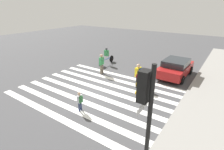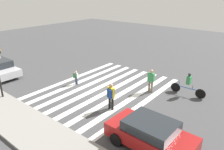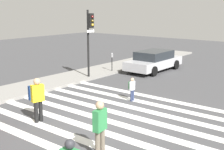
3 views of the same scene
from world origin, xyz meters
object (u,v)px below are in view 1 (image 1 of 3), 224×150
at_px(car_parked_far_curb, 175,68).
at_px(pedestrian_adult_yellow_jacket, 139,74).
at_px(traffic_light, 145,109).
at_px(pedestrian_adult_blue_shirt, 80,100).
at_px(pedestrian_child_with_backpack, 102,63).
at_px(cyclist_near_curb, 106,56).

bearing_deg(car_parked_far_curb, pedestrian_adult_yellow_jacket, -21.41).
bearing_deg(pedestrian_adult_yellow_jacket, traffic_light, -137.95).
height_order(pedestrian_adult_blue_shirt, pedestrian_adult_yellow_jacket, pedestrian_adult_yellow_jacket).
bearing_deg(pedestrian_adult_blue_shirt, traffic_light, -123.24).
bearing_deg(pedestrian_adult_yellow_jacket, pedestrian_child_with_backpack, 95.46).
bearing_deg(car_parked_far_curb, pedestrian_child_with_backpack, -59.00).
bearing_deg(pedestrian_adult_blue_shirt, pedestrian_adult_yellow_jacket, -24.13).
relative_size(traffic_light, car_parked_far_curb, 1.01).
bearing_deg(cyclist_near_curb, pedestrian_adult_blue_shirt, 24.77).
xyz_separation_m(pedestrian_adult_blue_shirt, car_parked_far_curb, (-8.01, 2.75, 0.07)).
bearing_deg(pedestrian_adult_yellow_jacket, pedestrian_adult_blue_shirt, 179.65).
height_order(traffic_light, cyclist_near_curb, traffic_light).
bearing_deg(traffic_light, car_parked_far_curb, -169.90).
xyz_separation_m(traffic_light, pedestrian_child_with_backpack, (-7.17, -7.00, -1.93)).
height_order(pedestrian_child_with_backpack, cyclist_near_curb, pedestrian_child_with_backpack).
xyz_separation_m(pedestrian_adult_yellow_jacket, car_parked_far_curb, (-3.56, 1.51, -0.28)).
xyz_separation_m(pedestrian_child_with_backpack, cyclist_near_curb, (-2.25, -1.14, -0.08)).
relative_size(pedestrian_child_with_backpack, car_parked_far_curb, 0.41).
bearing_deg(pedestrian_child_with_backpack, car_parked_far_curb, 111.81).
distance_m(cyclist_near_curb, car_parked_far_curb, 6.38).
relative_size(pedestrian_adult_yellow_jacket, car_parked_far_curb, 0.42).
bearing_deg(pedestrian_child_with_backpack, pedestrian_adult_yellow_jacket, 72.68).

